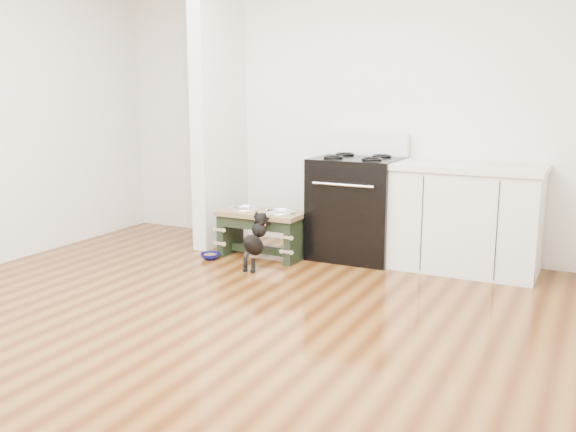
# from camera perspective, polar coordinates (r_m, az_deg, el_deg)

# --- Properties ---
(ground) EXTENTS (5.00, 5.00, 0.00)m
(ground) POSITION_cam_1_polar(r_m,az_deg,el_deg) (4.26, -7.72, -9.91)
(ground) COLOR #44220C
(ground) RESTS_ON ground
(room_shell) EXTENTS (5.00, 5.00, 5.00)m
(room_shell) POSITION_cam_1_polar(r_m,az_deg,el_deg) (3.98, -8.35, 12.41)
(room_shell) COLOR silver
(room_shell) RESTS_ON ground
(partition_wall) EXTENTS (0.15, 0.80, 2.70)m
(partition_wall) POSITION_cam_1_polar(r_m,az_deg,el_deg) (6.38, -6.12, 9.58)
(partition_wall) COLOR silver
(partition_wall) RESTS_ON ground
(oven_range) EXTENTS (0.76, 0.69, 1.14)m
(oven_range) POSITION_cam_1_polar(r_m,az_deg,el_deg) (5.88, 6.14, 0.89)
(oven_range) COLOR black
(oven_range) RESTS_ON ground
(cabinet_run) EXTENTS (1.24, 0.64, 0.91)m
(cabinet_run) POSITION_cam_1_polar(r_m,az_deg,el_deg) (5.64, 15.55, -0.17)
(cabinet_run) COLOR silver
(cabinet_run) RESTS_ON ground
(dog_feeder) EXTENTS (0.79, 0.42, 0.45)m
(dog_feeder) POSITION_cam_1_polar(r_m,az_deg,el_deg) (5.88, -2.33, -0.74)
(dog_feeder) COLOR black
(dog_feeder) RESTS_ON ground
(puppy) EXTENTS (0.14, 0.41, 0.48)m
(puppy) POSITION_cam_1_polar(r_m,az_deg,el_deg) (5.52, -2.88, -2.04)
(puppy) COLOR black
(puppy) RESTS_ON ground
(floor_bowl) EXTENTS (0.21, 0.21, 0.06)m
(floor_bowl) POSITION_cam_1_polar(r_m,az_deg,el_deg) (5.91, -6.93, -3.55)
(floor_bowl) COLOR #0B0C52
(floor_bowl) RESTS_ON ground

